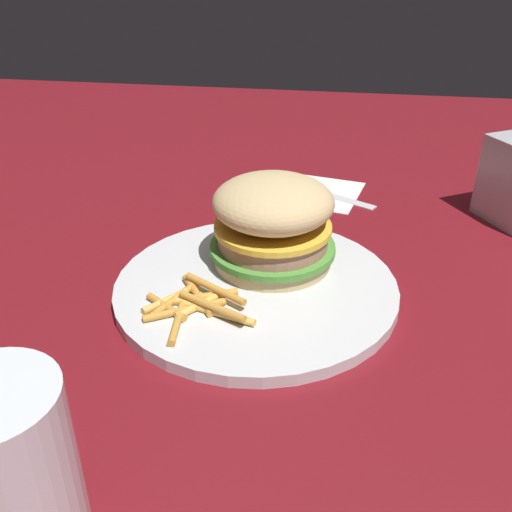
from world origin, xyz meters
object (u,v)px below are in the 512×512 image
Objects in this scene: fork at (317,190)px; drink_glass at (10,475)px; plate at (256,288)px; napkin at (318,192)px; fries_pile at (194,303)px; sandwich at (273,222)px.

drink_glass is at bearing -14.31° from fork.
plate is at bearing 161.13° from drink_glass.
plate is at bearing -9.54° from napkin.
sandwich is at bearing 147.85° from fries_pile.
sandwich is 0.12m from fries_pile.
sandwich is 1.20× the size of fries_pile.
plate is 0.26m from fork.
fork is at bearing 165.69° from drink_glass.
fries_pile is 0.67× the size of fork.
napkin is (-0.22, 0.03, -0.06)m from sandwich.
drink_glass reaches higher than napkin.
drink_glass is at bearing -18.16° from sandwich.
sandwich reaches higher than napkin.
fries_pile reaches higher than plate.
sandwich reaches higher than fries_pile.
fries_pile is (0.10, -0.06, -0.04)m from sandwich.
napkin is at bearing 170.46° from plate.
fork reaches higher than napkin.
sandwich reaches higher than fork.
napkin is 0.00m from fork.
sandwich is 0.81× the size of fork.
plate is at bearing -13.40° from sandwich.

